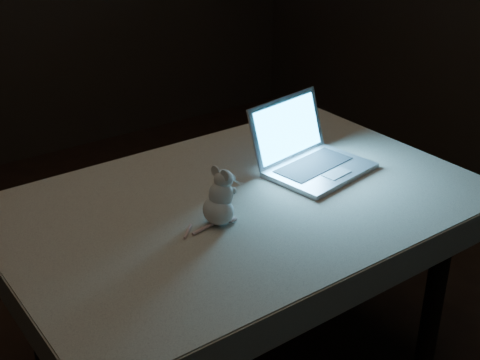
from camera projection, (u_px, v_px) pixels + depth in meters
table at (242, 296)px, 2.42m from camera, size 1.53×0.99×0.82m
tablecloth at (250, 218)px, 2.22m from camera, size 1.81×1.37×0.12m
laptop at (322, 141)px, 2.35m from camera, size 0.42×0.39×0.26m
plush_mouse at (218, 197)px, 2.03m from camera, size 0.14×0.14×0.19m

